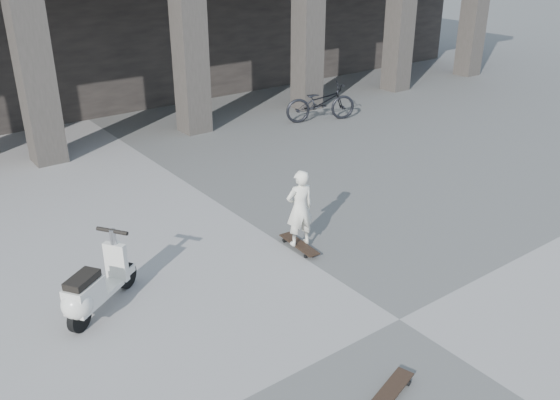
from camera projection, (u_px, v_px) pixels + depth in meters
ground at (399, 319)px, 7.56m from camera, size 90.00×90.00×0.00m
longboard at (299, 245)px, 9.22m from camera, size 0.25×0.86×0.09m
skateboard_spare at (391, 391)px, 6.28m from camera, size 0.79×0.41×0.09m
child at (300, 208)px, 8.96m from camera, size 0.49×0.37×1.22m
scooter at (91, 292)px, 7.43m from camera, size 1.24×0.92×0.99m
bicycle at (321, 102)px, 15.32m from camera, size 1.98×1.25×0.98m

